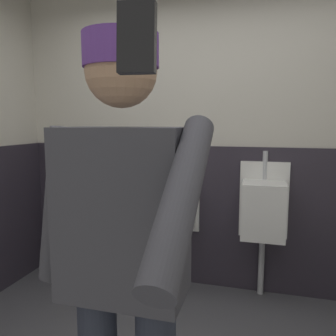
% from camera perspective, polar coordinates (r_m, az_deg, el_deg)
% --- Properties ---
extents(wall_back, '(4.07, 0.12, 2.81)m').
position_cam_1_polar(wall_back, '(3.08, 6.86, 6.29)').
color(wall_back, beige).
rests_on(wall_back, ground_plane).
extents(wainscot_band_back, '(3.47, 0.03, 1.27)m').
position_cam_1_polar(wainscot_band_back, '(3.12, 6.41, -8.05)').
color(wainscot_band_back, '#2D2833').
rests_on(wainscot_band_back, ground_plane).
extents(urinal_left, '(0.40, 0.34, 1.24)m').
position_cam_1_polar(urinal_left, '(3.26, -11.85, -4.88)').
color(urinal_left, white).
rests_on(urinal_left, ground_plane).
extents(urinal_middle, '(0.40, 0.34, 1.24)m').
position_cam_1_polar(urinal_middle, '(3.00, 1.06, -5.83)').
color(urinal_middle, white).
rests_on(urinal_middle, ground_plane).
extents(urinal_right, '(0.40, 0.34, 1.24)m').
position_cam_1_polar(urinal_right, '(2.91, 15.62, -6.55)').
color(urinal_right, white).
rests_on(urinal_right, ground_plane).
extents(privacy_divider_panel, '(0.04, 0.40, 0.90)m').
position_cam_1_polar(privacy_divider_panel, '(3.01, -6.20, -2.45)').
color(privacy_divider_panel, '#4C4C51').
extents(person, '(0.63, 0.60, 1.75)m').
position_cam_1_polar(person, '(1.20, -7.45, -13.81)').
color(person, '#2D3342').
rests_on(person, ground_plane).
extents(cell_phone, '(0.06, 0.03, 0.11)m').
position_cam_1_polar(cell_phone, '(0.57, -5.21, 20.78)').
color(cell_phone, black).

